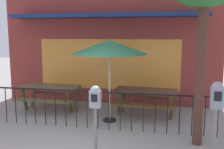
{
  "coord_description": "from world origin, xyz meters",
  "views": [
    {
      "loc": [
        1.87,
        -4.19,
        2.35
      ],
      "look_at": [
        0.56,
        2.3,
        1.33
      ],
      "focal_mm": 41.76,
      "sensor_mm": 36.0,
      "label": 1
    }
  ],
  "objects_px": {
    "parking_meter_near": "(216,106)",
    "patio_umbrella": "(109,47)",
    "parking_meter_far": "(95,106)",
    "picnic_table_left": "(50,91)",
    "picnic_table_right": "(146,95)"
  },
  "relations": [
    {
      "from": "parking_meter_near",
      "to": "patio_umbrella",
      "type": "bearing_deg",
      "value": 130.24
    },
    {
      "from": "patio_umbrella",
      "to": "picnic_table_right",
      "type": "bearing_deg",
      "value": 36.07
    },
    {
      "from": "picnic_table_left",
      "to": "parking_meter_far",
      "type": "distance_m",
      "value": 4.09
    },
    {
      "from": "picnic_table_right",
      "to": "patio_umbrella",
      "type": "xyz_separation_m",
      "value": [
        -0.93,
        -0.68,
        1.4
      ]
    },
    {
      "from": "picnic_table_left",
      "to": "patio_umbrella",
      "type": "xyz_separation_m",
      "value": [
        2.03,
        -0.66,
        1.4
      ]
    },
    {
      "from": "parking_meter_far",
      "to": "picnic_table_right",
      "type": "bearing_deg",
      "value": 79.57
    },
    {
      "from": "picnic_table_right",
      "to": "parking_meter_near",
      "type": "xyz_separation_m",
      "value": [
        1.3,
        -3.32,
        0.66
      ]
    },
    {
      "from": "parking_meter_near",
      "to": "parking_meter_far",
      "type": "xyz_separation_m",
      "value": [
        -1.91,
        -0.01,
        -0.11
      ]
    },
    {
      "from": "parking_meter_near",
      "to": "parking_meter_far",
      "type": "height_order",
      "value": "parking_meter_near"
    },
    {
      "from": "parking_meter_far",
      "to": "parking_meter_near",
      "type": "bearing_deg",
      "value": 0.2
    },
    {
      "from": "parking_meter_far",
      "to": "picnic_table_left",
      "type": "bearing_deg",
      "value": 125.44
    },
    {
      "from": "picnic_table_left",
      "to": "parking_meter_near",
      "type": "distance_m",
      "value": 5.43
    },
    {
      "from": "parking_meter_near",
      "to": "parking_meter_far",
      "type": "distance_m",
      "value": 1.91
    },
    {
      "from": "picnic_table_left",
      "to": "parking_meter_far",
      "type": "xyz_separation_m",
      "value": [
        2.35,
        -3.3,
        0.56
      ]
    },
    {
      "from": "patio_umbrella",
      "to": "parking_meter_far",
      "type": "xyz_separation_m",
      "value": [
        0.32,
        -2.65,
        -0.85
      ]
    }
  ]
}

